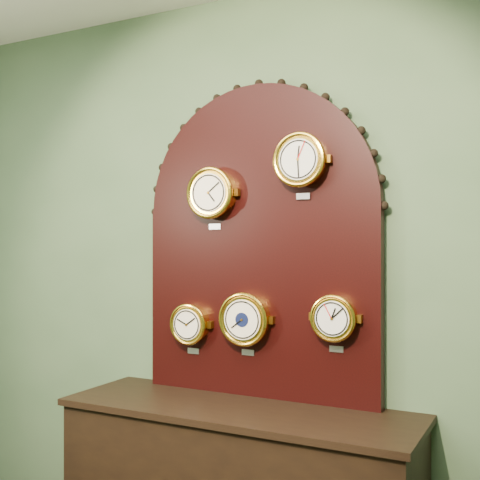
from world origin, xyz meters
The scene contains 7 objects.
wall_back centered at (0.00, 2.50, 1.40)m, with size 4.00×4.00×0.00m, color #486444.
display_board centered at (0.00, 2.45, 1.63)m, with size 1.26×0.06×1.53m.
roman_clock centered at (-0.22, 2.38, 1.81)m, with size 0.26×0.08×0.31m.
arabic_clock centered at (0.24, 2.38, 1.94)m, with size 0.25×0.08×0.30m.
hygrometer centered at (-0.35, 2.38, 1.16)m, with size 0.21×0.08×0.26m.
barometer centered at (-0.04, 2.38, 1.20)m, with size 0.26×0.08×0.31m.
tide_clock centered at (0.40, 2.38, 1.23)m, with size 0.21×0.08×0.26m.
Camera 1 is at (1.27, -0.22, 1.57)m, focal length 45.98 mm.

